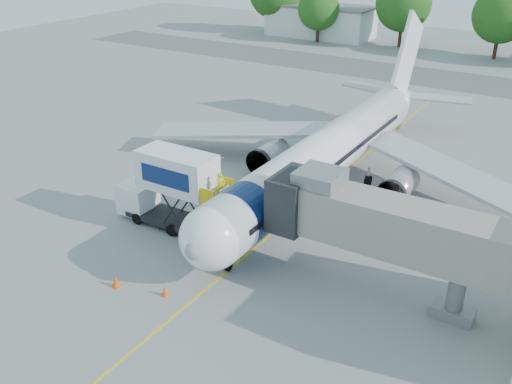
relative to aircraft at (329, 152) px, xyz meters
The scene contains 13 objects.
ground 5.07m from the aircraft, 90.00° to the right, with size 160.00×160.00×0.00m, color gray.
guidance_line 5.06m from the aircraft, 90.00° to the right, with size 0.15×70.00×0.01m, color yellow.
taxiway_strip 37.99m from the aircraft, 90.00° to the left, with size 120.00×10.00×0.01m, color #59595B.
aircraft is the anchor object (origin of this frame).
jet_bridge 13.77m from the aircraft, 54.30° to the right, with size 13.90×3.20×6.60m.
catering_hiloader 12.77m from the aircraft, 119.38° to the right, with size 8.53×2.44×5.50m.
ground_tug 20.68m from the aircraft, 83.95° to the right, with size 3.45×2.18×1.29m.
safety_cone_a 17.81m from the aircraft, 95.11° to the right, with size 0.38×0.38×0.61m.
safety_cone_b 19.07m from the aircraft, 103.73° to the right, with size 0.46×0.46×0.73m.
outbuilding_left 62.50m from the aircraft, 116.61° to the left, with size 18.40×8.40×5.30m.
tree_b 57.59m from the aircraft, 117.08° to the left, with size 6.85×6.85×8.74m.
tree_c 56.10m from the aircraft, 103.50° to the left, with size 8.70×8.70×11.09m.
tree_d 53.71m from the aircraft, 88.13° to the left, with size 8.18×8.18×10.43m.
Camera 1 is at (16.47, -32.87, 19.00)m, focal length 40.00 mm.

